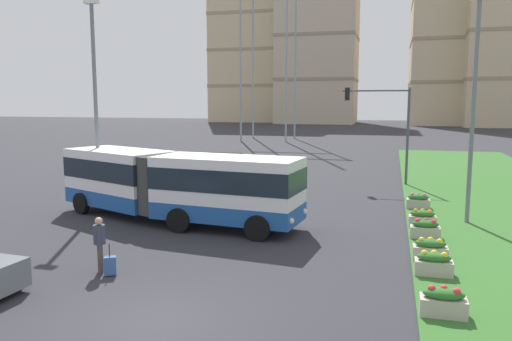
{
  "coord_description": "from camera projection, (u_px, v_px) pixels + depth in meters",
  "views": [
    {
      "loc": [
        5.31,
        -10.49,
        5.28
      ],
      "look_at": [
        -0.45,
        10.87,
        2.2
      ],
      "focal_mm": 35.37,
      "sensor_mm": 36.0,
      "label": 1
    }
  ],
  "objects": [
    {
      "name": "streetlight_median",
      "position": [
        474.0,
        102.0,
        21.02
      ],
      "size": [
        0.7,
        0.28,
        9.55
      ],
      "color": "slate",
      "rests_on": "ground"
    },
    {
      "name": "apartment_tower_centre",
      "position": [
        458.0,
        2.0,
        108.53
      ],
      "size": [
        18.74,
        19.17,
        52.55
      ],
      "color": "beige",
      "rests_on": "ground"
    },
    {
      "name": "apartment_tower_westcentre",
      "position": [
        318.0,
        39.0,
        116.63
      ],
      "size": [
        17.98,
        15.43,
        38.75
      ],
      "color": "#C6B299",
      "rests_on": "ground"
    },
    {
      "name": "apartment_tower_west",
      "position": [
        250.0,
        18.0,
        125.8
      ],
      "size": [
        17.2,
        16.05,
        51.23
      ],
      "color": "beige",
      "rests_on": "ground"
    },
    {
      "name": "flower_planter_4",
      "position": [
        422.0,
        218.0,
        20.94
      ],
      "size": [
        1.1,
        0.56,
        0.74
      ],
      "color": "#B7AD9E",
      "rests_on": "grass_median"
    },
    {
      "name": "articulated_bus",
      "position": [
        173.0,
        184.0,
        22.02
      ],
      "size": [
        11.97,
        5.36,
        3.0
      ],
      "color": "white",
      "rests_on": "ground"
    },
    {
      "name": "transmission_pylon",
      "position": [
        269.0,
        18.0,
        66.03
      ],
      "size": [
        9.0,
        6.24,
        29.15
      ],
      "color": "gray",
      "rests_on": "ground"
    },
    {
      "name": "pedestrian_crossing",
      "position": [
        100.0,
        241.0,
        15.5
      ],
      "size": [
        0.36,
        0.51,
        1.74
      ],
      "color": "#4C4238",
      "rests_on": "ground"
    },
    {
      "name": "flower_planter_5",
      "position": [
        418.0,
        201.0,
        24.52
      ],
      "size": [
        1.1,
        0.56,
        0.74
      ],
      "color": "#B7AD9E",
      "rests_on": "grass_median"
    },
    {
      "name": "streetlight_left",
      "position": [
        95.0,
        97.0,
        24.18
      ],
      "size": [
        0.7,
        0.28,
        9.97
      ],
      "color": "slate",
      "rests_on": "ground"
    },
    {
      "name": "flower_planter_0",
      "position": [
        443.0,
        301.0,
        12.26
      ],
      "size": [
        1.1,
        0.56,
        0.74
      ],
      "color": "#B7AD9E",
      "rests_on": "grass_median"
    },
    {
      "name": "flower_planter_2",
      "position": [
        430.0,
        249.0,
        16.58
      ],
      "size": [
        1.1,
        0.56,
        0.74
      ],
      "color": "#B7AD9E",
      "rests_on": "grass_median"
    },
    {
      "name": "rolling_suitcase",
      "position": [
        110.0,
        266.0,
        15.28
      ],
      "size": [
        0.43,
        0.39,
        0.97
      ],
      "color": "#335693",
      "rests_on": "ground"
    },
    {
      "name": "car_black_sedan",
      "position": [
        224.0,
        165.0,
        35.45
      ],
      "size": [
        4.44,
        2.1,
        1.58
      ],
      "color": "black",
      "rests_on": "ground"
    },
    {
      "name": "flower_planter_3",
      "position": [
        425.0,
        229.0,
        19.2
      ],
      "size": [
        1.1,
        0.56,
        0.74
      ],
      "color": "#B7AD9E",
      "rests_on": "grass_median"
    },
    {
      "name": "ground_plane",
      "position": [
        157.0,
        322.0,
        12.13
      ],
      "size": [
        260.0,
        260.0,
        0.0
      ],
      "primitive_type": "plane",
      "color": "#2D2D33"
    },
    {
      "name": "flower_planter_1",
      "position": [
        434.0,
        263.0,
        15.13
      ],
      "size": [
        1.1,
        0.56,
        0.74
      ],
      "color": "#B7AD9E",
      "rests_on": "grass_median"
    },
    {
      "name": "traffic_light_far_right",
      "position": [
        386.0,
        118.0,
        31.32
      ],
      "size": [
        4.13,
        0.28,
        6.08
      ],
      "color": "#474C51",
      "rests_on": "ground"
    }
  ]
}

